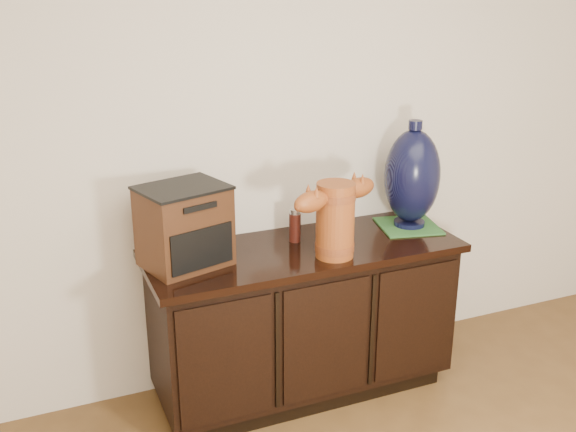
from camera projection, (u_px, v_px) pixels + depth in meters
name	position (u px, v px, depth m)	size (l,w,h in m)	color
sideboard	(303.00, 318.00, 3.22)	(1.46, 0.56, 0.75)	black
terracotta_vessel	(335.00, 216.00, 2.93)	(0.48, 0.24, 0.34)	#9E4B1C
tv_radio	(184.00, 226.00, 2.85)	(0.41, 0.37, 0.35)	#391D0E
green_mat	(408.00, 226.00, 3.35)	(0.28, 0.28, 0.01)	#2E632C
lamp_base	(412.00, 177.00, 3.26)	(0.32, 0.32, 0.53)	black
spray_can	(295.00, 225.00, 3.14)	(0.05, 0.05, 0.16)	#56170E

